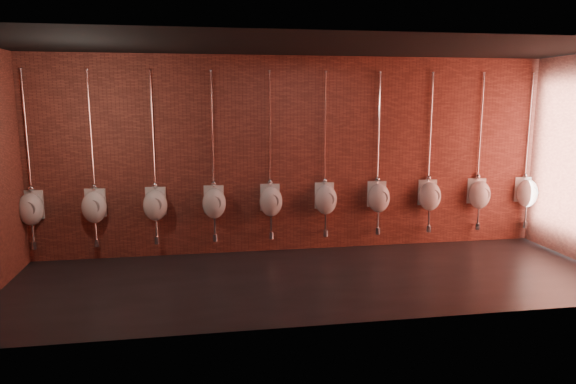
% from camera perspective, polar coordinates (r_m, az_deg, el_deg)
% --- Properties ---
extents(ground, '(8.50, 8.50, 0.00)m').
position_cam_1_polar(ground, '(7.38, 3.14, -9.61)').
color(ground, black).
rests_on(ground, ground).
extents(room_shell, '(8.54, 3.04, 3.22)m').
position_cam_1_polar(room_shell, '(6.97, 3.30, 6.17)').
color(room_shell, black).
rests_on(room_shell, ground).
extents(urinal_0, '(0.42, 0.38, 2.72)m').
position_cam_1_polar(urinal_0, '(8.70, -26.67, -1.60)').
color(urinal_0, white).
rests_on(urinal_0, ground).
extents(urinal_1, '(0.42, 0.38, 2.72)m').
position_cam_1_polar(urinal_1, '(8.47, -20.73, -1.46)').
color(urinal_1, white).
rests_on(urinal_1, ground).
extents(urinal_2, '(0.42, 0.38, 2.72)m').
position_cam_1_polar(urinal_2, '(8.34, -14.53, -1.30)').
color(urinal_2, white).
rests_on(urinal_2, ground).
extents(urinal_3, '(0.42, 0.38, 2.72)m').
position_cam_1_polar(urinal_3, '(8.30, -8.21, -1.12)').
color(urinal_3, white).
rests_on(urinal_3, ground).
extents(urinal_4, '(0.42, 0.38, 2.72)m').
position_cam_1_polar(urinal_4, '(8.37, -1.91, -0.93)').
color(urinal_4, white).
rests_on(urinal_4, ground).
extents(urinal_5, '(0.42, 0.38, 2.72)m').
position_cam_1_polar(urinal_5, '(8.54, 4.21, -0.73)').
color(urinal_5, white).
rests_on(urinal_5, ground).
extents(urinal_6, '(0.42, 0.38, 2.72)m').
position_cam_1_polar(urinal_6, '(8.80, 10.04, -0.54)').
color(urinal_6, white).
rests_on(urinal_6, ground).
extents(urinal_7, '(0.42, 0.38, 2.72)m').
position_cam_1_polar(urinal_7, '(9.14, 15.48, -0.35)').
color(urinal_7, white).
rests_on(urinal_7, ground).
extents(urinal_8, '(0.42, 0.38, 2.72)m').
position_cam_1_polar(urinal_8, '(9.56, 20.48, -0.18)').
color(urinal_8, white).
rests_on(urinal_8, ground).
extents(urinal_9, '(0.42, 0.38, 2.72)m').
position_cam_1_polar(urinal_9, '(10.05, 25.03, -0.02)').
color(urinal_9, white).
rests_on(urinal_9, ground).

